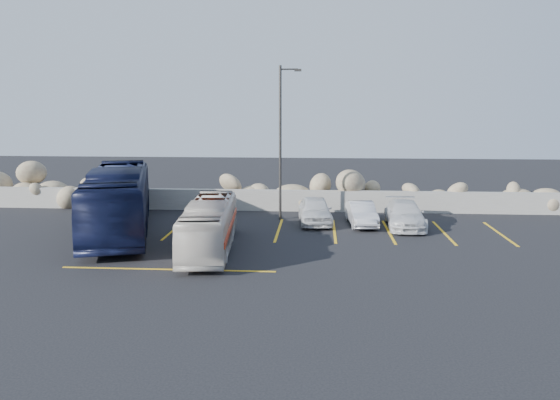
# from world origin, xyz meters

# --- Properties ---
(ground) EXTENTS (90.00, 90.00, 0.00)m
(ground) POSITION_xyz_m (0.00, 0.00, 0.00)
(ground) COLOR black
(ground) RESTS_ON ground
(seawall) EXTENTS (60.00, 0.40, 1.20)m
(seawall) POSITION_xyz_m (0.00, 12.00, 0.60)
(seawall) COLOR gray
(seawall) RESTS_ON ground
(riprap_pile) EXTENTS (54.00, 2.80, 2.60)m
(riprap_pile) POSITION_xyz_m (0.00, 13.20, 1.30)
(riprap_pile) COLOR #8F785D
(riprap_pile) RESTS_ON ground
(parking_lines) EXTENTS (18.16, 9.36, 0.01)m
(parking_lines) POSITION_xyz_m (4.64, 5.57, 0.01)
(parking_lines) COLOR gold
(parking_lines) RESTS_ON ground
(lamppost) EXTENTS (1.14, 0.18, 8.00)m
(lamppost) POSITION_xyz_m (2.56, 9.50, 4.30)
(lamppost) COLOR #302E2B
(lamppost) RESTS_ON ground
(vintage_bus) EXTENTS (2.43, 7.67, 2.10)m
(vintage_bus) POSITION_xyz_m (0.00, 3.04, 1.05)
(vintage_bus) COLOR beige
(vintage_bus) RESTS_ON ground
(tour_coach) EXTENTS (5.66, 11.39, 3.10)m
(tour_coach) POSITION_xyz_m (-4.94, 5.99, 1.55)
(tour_coach) COLOR black
(tour_coach) RESTS_ON ground
(car_a) EXTENTS (1.93, 4.10, 1.36)m
(car_a) POSITION_xyz_m (4.35, 8.72, 0.68)
(car_a) COLOR silver
(car_a) RESTS_ON ground
(car_b) EXTENTS (1.54, 3.64, 1.17)m
(car_b) POSITION_xyz_m (6.70, 8.44, 0.58)
(car_b) COLOR silver
(car_b) RESTS_ON ground
(car_c) EXTENTS (1.91, 4.42, 1.27)m
(car_c) POSITION_xyz_m (8.81, 8.14, 0.63)
(car_c) COLOR silver
(car_c) RESTS_ON ground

